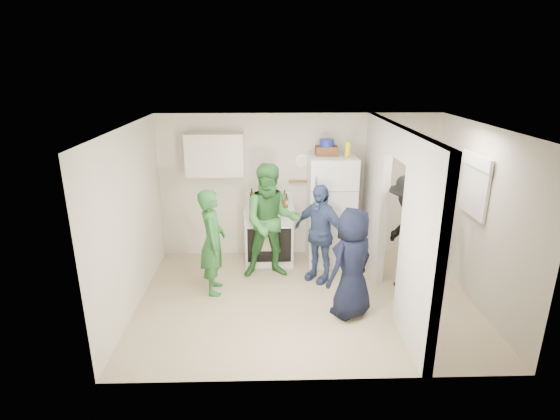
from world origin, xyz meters
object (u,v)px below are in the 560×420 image
object	(u,v)px
wicker_basket	(326,151)
person_green_left	(213,242)
yellow_cup_stack_top	(348,149)
person_denim	(319,233)
blue_bowl	(327,143)
person_green_center	(271,222)
person_navy	(352,263)
fridge	(331,210)
stove	(269,234)
person_nook	(408,235)

from	to	relation	value
wicker_basket	person_green_left	xyz separation A→B (m)	(-1.77, -1.08, -1.13)
yellow_cup_stack_top	person_denim	bearing A→B (deg)	-129.67
wicker_basket	blue_bowl	bearing A→B (deg)	0.00
person_green_center	person_navy	xyz separation A→B (m)	(1.06, -1.20, -0.16)
blue_bowl	person_green_center	bearing A→B (deg)	-147.08
yellow_cup_stack_top	person_navy	world-z (taller)	yellow_cup_stack_top
fridge	yellow_cup_stack_top	xyz separation A→B (m)	(0.22, -0.10, 1.05)
stove	fridge	size ratio (longest dim) A/B	0.54
person_green_left	yellow_cup_stack_top	bearing A→B (deg)	-70.77
person_green_left	person_nook	world-z (taller)	person_nook
stove	person_green_center	world-z (taller)	person_green_center
blue_bowl	person_navy	bearing A→B (deg)	-85.22
person_green_center	person_nook	xyz separation A→B (m)	(1.99, -0.54, -0.03)
stove	person_nook	distance (m)	2.34
person_denim	person_nook	world-z (taller)	person_nook
blue_bowl	person_denim	distance (m)	1.49
stove	blue_bowl	size ratio (longest dim) A/B	4.13
blue_bowl	stove	bearing A→B (deg)	-178.78
blue_bowl	person_green_left	world-z (taller)	blue_bowl
stove	fridge	world-z (taller)	fridge
person_green_center	person_navy	world-z (taller)	person_green_center
stove	person_green_center	xyz separation A→B (m)	(0.03, -0.57, 0.43)
blue_bowl	fridge	bearing A→B (deg)	-26.57
stove	person_navy	world-z (taller)	person_navy
person_green_left	person_navy	size ratio (longest dim) A/B	1.04
stove	person_nook	world-z (taller)	person_nook
blue_bowl	yellow_cup_stack_top	xyz separation A→B (m)	(0.32, -0.15, -0.08)
person_green_left	person_nook	size ratio (longest dim) A/B	0.89
person_green_center	person_denim	bearing A→B (deg)	-14.97
yellow_cup_stack_top	person_nook	xyz separation A→B (m)	(0.76, -0.98, -1.08)
person_navy	person_denim	bearing A→B (deg)	-111.27
fridge	person_denim	bearing A→B (deg)	-111.32
wicker_basket	yellow_cup_stack_top	size ratio (longest dim) A/B	1.40
yellow_cup_stack_top	stove	bearing A→B (deg)	174.11
person_denim	person_navy	world-z (taller)	person_denim
yellow_cup_stack_top	person_green_left	size ratio (longest dim) A/B	0.16
fridge	person_green_center	world-z (taller)	fridge
yellow_cup_stack_top	person_navy	bearing A→B (deg)	-95.96
stove	person_green_left	world-z (taller)	person_green_left
person_nook	blue_bowl	bearing A→B (deg)	-137.38
person_denim	person_navy	bearing A→B (deg)	-31.92
fridge	wicker_basket	bearing A→B (deg)	153.43
stove	wicker_basket	distance (m)	1.71
person_green_center	person_navy	distance (m)	1.61
stove	person_green_left	xyz separation A→B (m)	(-0.83, -1.06, 0.30)
yellow_cup_stack_top	person_green_left	bearing A→B (deg)	-156.12
fridge	person_green_center	bearing A→B (deg)	-151.92
wicker_basket	person_green_center	size ratio (longest dim) A/B	0.19
blue_bowl	person_green_left	distance (m)	2.43
wicker_basket	yellow_cup_stack_top	world-z (taller)	yellow_cup_stack_top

